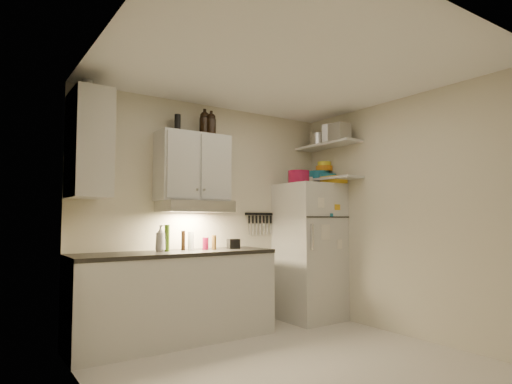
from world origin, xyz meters
TOP-DOWN VIEW (x-y plane):
  - floor at (0.00, 0.00)m, footprint 3.20×3.00m
  - ceiling at (0.00, 0.00)m, footprint 3.20×3.00m
  - back_wall at (0.00, 1.51)m, footprint 3.20×0.02m
  - left_wall at (-1.61, 0.00)m, footprint 0.02×3.00m
  - right_wall at (1.61, 0.00)m, footprint 0.02×3.00m
  - base_cabinet at (-0.55, 1.20)m, footprint 2.10×0.60m
  - countertop at (-0.55, 1.20)m, footprint 2.10×0.62m
  - upper_cabinet at (-0.30, 1.33)m, footprint 0.80×0.33m
  - side_cabinet at (-1.44, 1.20)m, footprint 0.33×0.55m
  - range_hood at (-0.30, 1.27)m, footprint 0.76×0.46m
  - fridge at (1.25, 1.16)m, footprint 0.70×0.68m
  - shelf_hi at (1.45, 1.02)m, footprint 0.30×0.95m
  - shelf_lo at (1.45, 1.02)m, footprint 0.30×0.95m
  - knife_strip at (0.70, 1.49)m, footprint 0.42×0.02m
  - dutch_oven at (1.03, 1.10)m, footprint 0.29×0.29m
  - book_stack at (1.45, 0.92)m, footprint 0.22×0.27m
  - spice_jar at (1.28, 1.17)m, footprint 0.06×0.06m
  - stock_pot at (1.51, 1.26)m, footprint 0.25×0.25m
  - tin_a at (1.41, 0.90)m, footprint 0.28×0.27m
  - tin_b at (1.38, 0.75)m, footprint 0.20×0.20m
  - bowl_teal at (1.49, 1.24)m, footprint 0.28×0.28m
  - bowl_orange at (1.54, 1.18)m, footprint 0.22×0.22m
  - bowl_yellow at (1.54, 1.18)m, footprint 0.17×0.17m
  - plates at (1.45, 1.02)m, footprint 0.25×0.25m
  - growler_a at (-0.16, 1.33)m, footprint 0.15×0.15m
  - growler_b at (-0.11, 1.27)m, footprint 0.14×0.14m
  - thermos_a at (-0.46, 1.41)m, footprint 0.09×0.09m
  - thermos_b at (-0.49, 1.32)m, footprint 0.08×0.08m
  - side_jar at (-1.44, 1.31)m, footprint 0.11×0.11m
  - soap_bottle at (-0.70, 1.26)m, footprint 0.15×0.15m
  - pepper_mill at (-0.10, 1.20)m, footprint 0.05×0.05m
  - oil_bottle at (-0.63, 1.25)m, footprint 0.06×0.06m
  - vinegar_bottle at (-0.42, 1.32)m, footprint 0.05×0.05m
  - clear_bottle at (-0.33, 1.32)m, footprint 0.07×0.07m
  - red_jar at (-0.18, 1.25)m, footprint 0.07×0.07m
  - caddy at (0.15, 1.21)m, footprint 0.14×0.10m

SIDE VIEW (x-z plane):
  - floor at x=0.00m, z-range -0.02..0.00m
  - base_cabinet at x=-0.55m, z-range 0.00..0.88m
  - fridge at x=1.25m, z-range 0.00..1.70m
  - countertop at x=-0.55m, z-range 0.88..0.92m
  - caddy at x=0.15m, z-range 0.92..1.03m
  - red_jar at x=-0.18m, z-range 0.92..1.05m
  - pepper_mill at x=-0.10m, z-range 0.92..1.08m
  - clear_bottle at x=-0.33m, z-range 0.92..1.12m
  - vinegar_bottle at x=-0.42m, z-range 0.92..1.13m
  - oil_bottle at x=-0.63m, z-range 0.92..1.20m
  - soap_bottle at x=-0.70m, z-range 0.92..1.22m
  - back_wall at x=0.00m, z-range 0.00..2.60m
  - left_wall at x=-1.61m, z-range 0.00..2.60m
  - right_wall at x=1.61m, z-range 0.00..2.60m
  - knife_strip at x=0.70m, z-range 1.31..1.33m
  - range_hood at x=-0.30m, z-range 1.33..1.45m
  - book_stack at x=1.45m, z-range 1.70..1.79m
  - spice_jar at x=1.28m, z-range 1.70..1.79m
  - shelf_lo at x=1.45m, z-range 1.75..1.77m
  - dutch_oven at x=1.03m, z-range 1.70..1.85m
  - plates at x=1.45m, z-range 1.77..1.83m
  - upper_cabinet at x=-0.30m, z-range 1.45..2.20m
  - bowl_teal at x=1.49m, z-range 1.77..1.89m
  - bowl_orange at x=1.54m, z-range 1.89..1.95m
  - side_cabinet at x=-1.44m, z-range 1.45..2.45m
  - bowl_yellow at x=1.54m, z-range 1.95..2.01m
  - shelf_hi at x=1.45m, z-range 2.19..2.22m
  - thermos_b at x=-0.49m, z-range 2.20..2.39m
  - thermos_a at x=-0.46m, z-range 2.20..2.40m
  - stock_pot at x=1.51m, z-range 2.21..2.39m
  - tin_b at x=1.38m, z-range 2.21..2.42m
  - tin_a at x=1.41m, z-range 2.21..2.43m
  - growler_b at x=-0.11m, z-range 2.20..2.46m
  - growler_a at x=-0.16m, z-range 2.20..2.48m
  - side_jar at x=-1.44m, z-range 2.45..2.59m
  - ceiling at x=0.00m, z-range 2.60..2.62m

